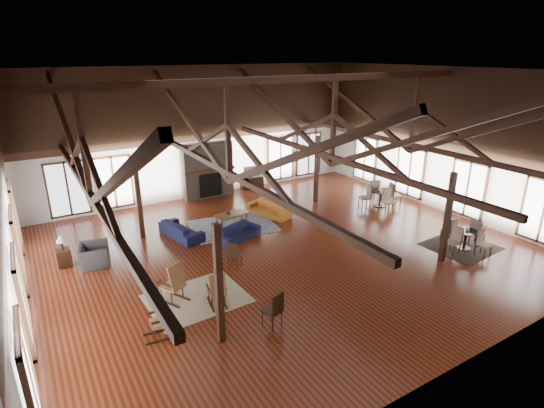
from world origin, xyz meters
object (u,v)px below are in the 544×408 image
coffee_table (232,215)px  tv_console (252,183)px  sofa_navy_left (181,230)px  armchair (94,255)px  sofa_orange (269,209)px  cafe_table_far (380,195)px  cafe_table_near (466,236)px  sofa_navy_front (238,233)px

coffee_table → tv_console: bearing=43.3°
sofa_navy_left → armchair: armchair is taller
sofa_orange → cafe_table_far: size_ratio=0.99×
cafe_table_far → tv_console: size_ratio=1.74×
coffee_table → cafe_table_near: 8.65m
sofa_orange → cafe_table_near: 7.65m
sofa_navy_left → armchair: size_ratio=1.92×
cafe_table_near → coffee_table: bearing=134.6°
coffee_table → cafe_table_near: cafe_table_near is taller
armchair → cafe_table_far: cafe_table_far is taller
sofa_navy_front → tv_console: 6.23m
armchair → cafe_table_near: size_ratio=0.57×
sofa_orange → sofa_navy_front: bearing=-74.1°
cafe_table_near → tv_console: (-3.03, 10.07, -0.19)m
sofa_navy_left → coffee_table: sofa_navy_left is taller
sofa_orange → coffee_table: sofa_orange is taller
tv_console → sofa_orange: bearing=-107.9°
sofa_navy_left → cafe_table_far: cafe_table_far is taller
sofa_navy_front → tv_console: bearing=37.3°
coffee_table → tv_console: (3.04, 3.91, -0.15)m
sofa_navy_left → tv_console: 6.49m
armchair → cafe_table_far: bearing=-81.9°
sofa_orange → coffee_table: bearing=-101.8°
sofa_navy_left → sofa_orange: (3.95, 0.26, -0.00)m
cafe_table_far → tv_console: cafe_table_far is taller
coffee_table → cafe_table_far: bearing=-20.7°
cafe_table_far → cafe_table_near: bearing=-97.2°
cafe_table_near → cafe_table_far: size_ratio=0.92×
armchair → sofa_navy_left: bearing=-67.4°
coffee_table → sofa_navy_front: bearing=-114.9°
armchair → tv_console: size_ratio=0.91×
cafe_table_far → tv_console: bearing=124.3°
sofa_navy_left → cafe_table_far: 8.89m
sofa_navy_front → cafe_table_far: size_ratio=0.89×
sofa_navy_front → sofa_orange: (2.22, 1.52, 0.03)m
sofa_navy_left → cafe_table_far: bearing=-111.3°
sofa_orange → armchair: bearing=-101.4°
coffee_table → cafe_table_far: cafe_table_far is taller
tv_console → sofa_navy_left: bearing=-142.5°
sofa_navy_left → cafe_table_near: 10.21m
sofa_navy_front → sofa_orange: 2.69m
sofa_navy_left → sofa_orange: sofa_navy_left is taller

